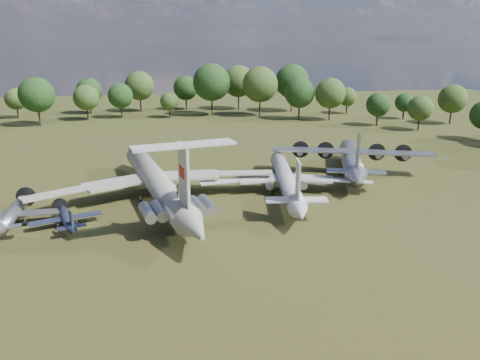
{
  "coord_description": "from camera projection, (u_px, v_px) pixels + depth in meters",
  "views": [
    {
      "loc": [
        -1.12,
        -67.99,
        24.38
      ],
      "look_at": [
        8.73,
        -4.72,
        5.0
      ],
      "focal_mm": 35.0,
      "sensor_mm": 36.0,
      "label": 1
    }
  ],
  "objects": [
    {
      "name": "tu104_jet",
      "position": [
        286.0,
        183.0,
        76.27
      ],
      "size": [
        32.92,
        40.99,
        3.76
      ],
      "primitive_type": null,
      "rotation": [
        0.0,
        0.0,
        -0.13
      ],
      "color": "silver",
      "rests_on": "ground"
    },
    {
      "name": "ground",
      "position": [
        179.0,
        205.0,
        71.53
      ],
      "size": [
        300.0,
        300.0,
        0.0
      ],
      "primitive_type": "plane",
      "color": "#294115",
      "rests_on": "ground"
    },
    {
      "name": "person_on_il62",
      "position": [
        178.0,
        191.0,
        59.27
      ],
      "size": [
        0.73,
        0.5,
        1.92
      ],
      "primitive_type": "imported",
      "rotation": [
        0.0,
        0.0,
        3.08
      ],
      "color": "#8F6A49",
      "rests_on": "il62_airliner"
    },
    {
      "name": "small_prop_northwest",
      "position": [
        13.0,
        217.0,
        63.31
      ],
      "size": [
        12.94,
        17.36,
        2.5
      ],
      "primitive_type": null,
      "rotation": [
        0.0,
        0.0,
        0.03
      ],
      "color": "#95989C",
      "rests_on": "ground"
    },
    {
      "name": "small_prop_west",
      "position": [
        67.0,
        220.0,
        62.93
      ],
      "size": [
        13.24,
        15.27,
        1.88
      ],
      "primitive_type": null,
      "rotation": [
        0.0,
        0.0,
        0.35
      ],
      "color": "black",
      "rests_on": "ground"
    },
    {
      "name": "il62_airliner",
      "position": [
        157.0,
        186.0,
        72.64
      ],
      "size": [
        49.19,
        58.01,
        4.97
      ],
      "primitive_type": null,
      "rotation": [
        0.0,
        0.0,
        0.22
      ],
      "color": "silver",
      "rests_on": "ground"
    },
    {
      "name": "an12_transport",
      "position": [
        351.0,
        163.0,
        86.99
      ],
      "size": [
        38.35,
        40.59,
        4.35
      ],
      "primitive_type": null,
      "rotation": [
        0.0,
        0.0,
        -0.31
      ],
      "color": "#9FA1A6",
      "rests_on": "ground"
    }
  ]
}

